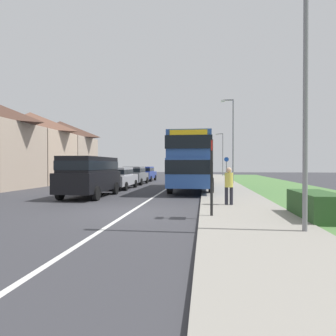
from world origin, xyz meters
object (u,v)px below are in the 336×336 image
(parked_van_black, at_px, (90,173))
(pedestrian_at_stop, at_px, (229,184))
(street_lamp_far, at_px, (222,151))
(cycle_route_sign, at_px, (226,168))
(double_decker_bus, at_px, (192,160))
(parked_car_blue, at_px, (145,173))
(street_lamp_near, at_px, (301,82))
(bus_stop_sign, at_px, (212,172))
(parked_car_silver, at_px, (119,177))
(street_lamp_mid, at_px, (232,136))
(parked_car_grey, at_px, (135,175))

(parked_van_black, distance_m, pedestrian_at_stop, 7.88)
(pedestrian_at_stop, xyz_separation_m, street_lamp_far, (1.67, 32.44, 2.84))
(pedestrian_at_stop, bearing_deg, cycle_route_sign, 86.06)
(double_decker_bus, bearing_deg, parked_van_black, -136.96)
(parked_car_blue, xyz_separation_m, street_lamp_near, (8.85, -23.53, 2.96))
(parked_van_black, bearing_deg, street_lamp_far, 73.10)
(parked_car_blue, relative_size, pedestrian_at_stop, 2.67)
(bus_stop_sign, xyz_separation_m, cycle_route_sign, (1.87, 18.59, -0.11))
(parked_car_blue, height_order, cycle_route_sign, cycle_route_sign)
(parked_van_black, bearing_deg, parked_car_silver, 89.92)
(parked_van_black, xyz_separation_m, pedestrian_at_stop, (7.26, -3.05, -0.34))
(street_lamp_near, bearing_deg, street_lamp_mid, 89.81)
(parked_car_silver, height_order, bus_stop_sign, bus_stop_sign)
(cycle_route_sign, distance_m, street_lamp_mid, 3.52)
(street_lamp_near, relative_size, street_lamp_mid, 0.87)
(double_decker_bus, height_order, street_lamp_far, street_lamp_far)
(cycle_route_sign, height_order, street_lamp_mid, street_lamp_mid)
(double_decker_bus, relative_size, street_lamp_far, 1.52)
(double_decker_bus, height_order, street_lamp_mid, street_lamp_mid)
(double_decker_bus, distance_m, street_lamp_near, 13.19)
(parked_car_blue, bearing_deg, parked_car_grey, -88.16)
(parked_van_black, relative_size, parked_car_silver, 1.10)
(bus_stop_sign, xyz_separation_m, street_lamp_mid, (2.21, 16.68, 2.81))
(parked_car_grey, distance_m, street_lamp_mid, 9.41)
(parked_car_grey, height_order, bus_stop_sign, bus_stop_sign)
(parked_car_blue, xyz_separation_m, street_lamp_mid, (8.91, -4.93, 3.48))
(parked_car_silver, distance_m, street_lamp_near, 15.84)
(parked_car_grey, xyz_separation_m, bus_stop_sign, (6.53, -16.09, 0.65))
(pedestrian_at_stop, distance_m, cycle_route_sign, 15.98)
(parked_van_black, height_order, pedestrian_at_stop, parked_van_black)
(parked_car_silver, relative_size, cycle_route_sign, 1.79)
(street_lamp_near, bearing_deg, cycle_route_sign, 90.76)
(parked_car_grey, relative_size, bus_stop_sign, 1.58)
(cycle_route_sign, bearing_deg, parked_car_grey, -163.38)
(parked_car_grey, bearing_deg, street_lamp_near, -64.30)
(cycle_route_sign, height_order, street_lamp_near, street_lamp_near)
(parked_van_black, height_order, parked_car_grey, parked_van_black)
(parked_car_silver, height_order, street_lamp_far, street_lamp_far)
(parked_van_black, bearing_deg, street_lamp_mid, 51.61)
(street_lamp_near, bearing_deg, parked_car_blue, 110.60)
(double_decker_bus, xyz_separation_m, parked_van_black, (-5.41, -5.05, -0.83))
(bus_stop_sign, bearing_deg, parked_van_black, 138.66)
(double_decker_bus, xyz_separation_m, street_lamp_far, (3.52, 24.34, 1.68))
(parked_car_silver, relative_size, pedestrian_at_stop, 2.69)
(street_lamp_mid, bearing_deg, parked_car_blue, 151.05)
(street_lamp_near, relative_size, street_lamp_far, 1.00)
(double_decker_bus, distance_m, street_lamp_far, 24.65)
(parked_car_blue, bearing_deg, street_lamp_near, -69.40)
(double_decker_bus, relative_size, parked_van_black, 2.02)
(parked_car_silver, distance_m, bus_stop_sign, 12.81)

